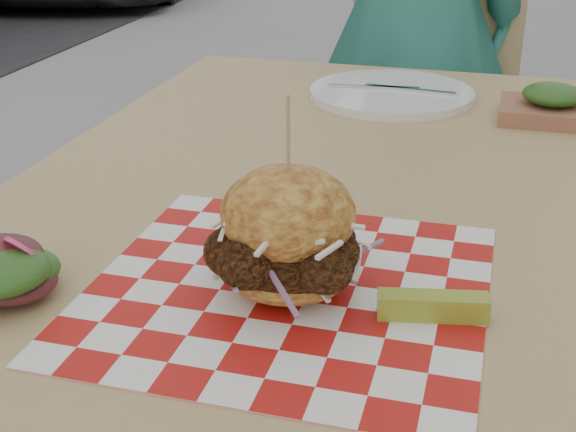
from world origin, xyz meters
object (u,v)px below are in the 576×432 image
patio_table (340,243)px  sandwich (288,238)px  patio_chair (423,103)px  diner (414,14)px

patio_table → sandwich: 0.29m
patio_table → patio_chair: size_ratio=1.26×
patio_table → patio_chair: patio_chair is taller
diner → sandwich: diner is taller
sandwich → patio_chair: bearing=90.7°
patio_chair → sandwich: (0.02, -1.32, 0.25)m
patio_table → diner: bearing=92.6°
patio_chair → sandwich: bearing=-96.2°
diner → patio_chair: 0.22m
diner → patio_chair: size_ratio=1.62×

